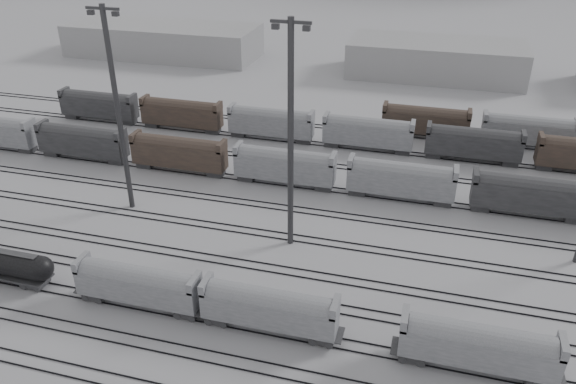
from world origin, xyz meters
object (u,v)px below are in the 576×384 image
(hopper_car_c, at_px, (479,344))
(light_mast_c, at_px, (291,134))
(hopper_car_b, at_px, (269,307))
(hopper_car_a, at_px, (138,283))

(hopper_car_c, xyz_separation_m, light_mast_c, (-21.79, 15.90, 11.52))
(light_mast_c, bearing_deg, hopper_car_b, -82.25)
(hopper_car_a, xyz_separation_m, hopper_car_c, (33.84, 0.00, 0.11))
(hopper_car_a, height_order, light_mast_c, light_mast_c)
(hopper_car_a, distance_m, light_mast_c, 23.09)
(hopper_car_b, xyz_separation_m, light_mast_c, (-2.16, 15.90, 11.59))
(hopper_car_c, bearing_deg, light_mast_c, 143.87)
(hopper_car_a, height_order, hopper_car_b, hopper_car_b)
(hopper_car_a, xyz_separation_m, light_mast_c, (12.05, 15.90, 11.63))
(hopper_car_c, distance_m, light_mast_c, 29.33)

